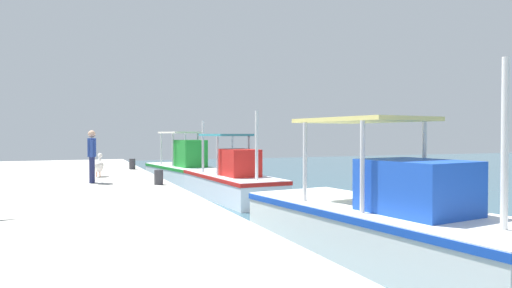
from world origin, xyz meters
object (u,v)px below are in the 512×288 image
at_px(fisherman_standing, 92,154).
at_px(mooring_bollard_nearest, 132,164).
at_px(pelican, 98,165).
at_px(mooring_bollard_second, 159,177).
at_px(fishing_boat_second, 232,181).
at_px(fishing_boat_third, 387,223).
at_px(fishing_boat_nearest, 184,169).

relative_size(fisherman_standing, mooring_bollard_nearest, 3.59).
height_order(pelican, mooring_bollard_second, pelican).
xyz_separation_m(fishing_boat_second, mooring_bollard_second, (1.69, -2.86, 0.39)).
height_order(pelican, fisherman_standing, fisherman_standing).
relative_size(pelican, fisherman_standing, 0.60).
bearing_deg(fishing_boat_third, mooring_bollard_second, -156.88).
distance_m(fishing_boat_second, fisherman_standing, 4.82).
height_order(fishing_boat_third, mooring_bollard_second, fishing_boat_third).
relative_size(fishing_boat_nearest, pelican, 6.57).
relative_size(fishing_boat_second, pelican, 6.10).
xyz_separation_m(pelican, mooring_bollard_nearest, (-3.03, 1.52, -0.17)).
height_order(fishing_boat_second, pelican, fishing_boat_second).
xyz_separation_m(fishing_boat_nearest, fisherman_standing, (6.33, -4.35, 1.03)).
xyz_separation_m(fishing_boat_nearest, mooring_bollard_second, (7.57, -2.53, 0.36)).
bearing_deg(fishing_boat_third, mooring_bollard_nearest, -167.53).
relative_size(fishing_boat_third, mooring_bollard_second, 14.54).
bearing_deg(fisherman_standing, pelican, 172.04).
distance_m(fisherman_standing, mooring_bollard_nearest, 5.48).
relative_size(fisherman_standing, mooring_bollard_second, 3.67).
bearing_deg(fishing_boat_third, fishing_boat_nearest, -178.45).
relative_size(fishing_boat_nearest, mooring_bollard_second, 14.46).
bearing_deg(pelican, fishing_boat_second, 69.35).
bearing_deg(fishing_boat_second, mooring_bollard_second, -59.41).
height_order(fishing_boat_nearest, mooring_bollard_second, fishing_boat_nearest).
relative_size(fishing_boat_second, fishing_boat_third, 0.92).
bearing_deg(fishing_boat_nearest, mooring_bollard_second, -18.49).
bearing_deg(fishing_boat_second, fisherman_standing, -84.55).
bearing_deg(mooring_bollard_nearest, fishing_boat_third, 12.47).
bearing_deg(fisherman_standing, mooring_bollard_second, 55.50).
distance_m(fishing_boat_nearest, fisherman_standing, 7.74).
bearing_deg(fisherman_standing, mooring_bollard_nearest, 160.53).
relative_size(fishing_boat_second, mooring_bollard_second, 13.42).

